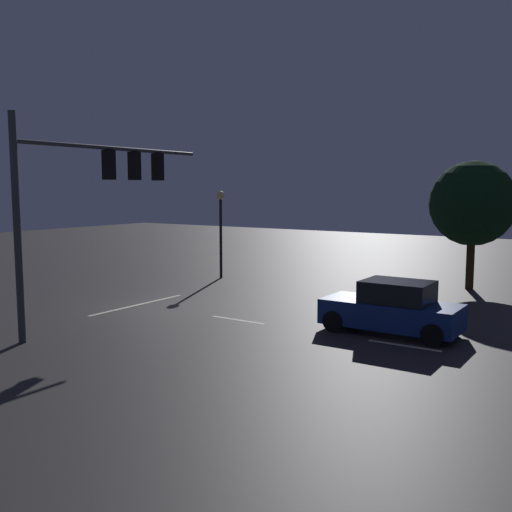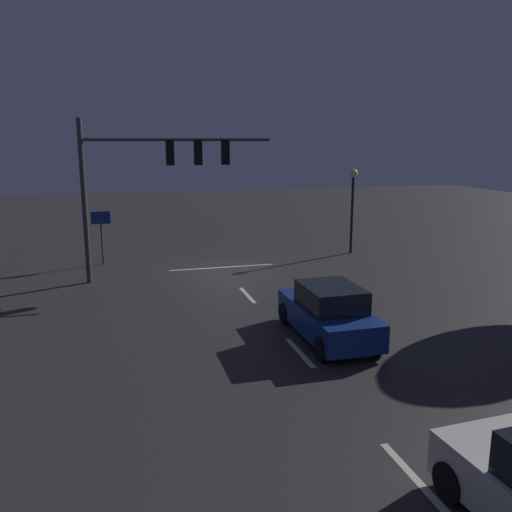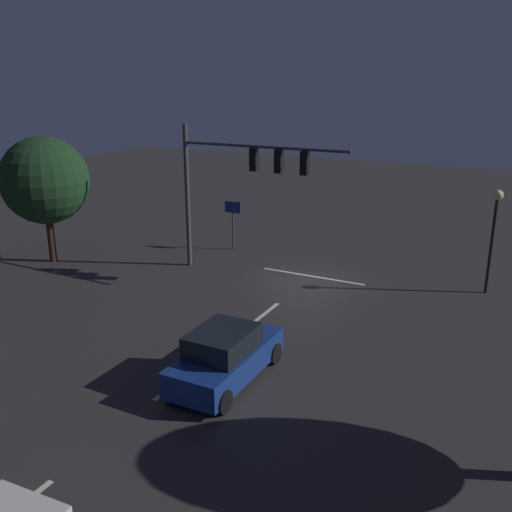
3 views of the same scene
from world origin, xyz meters
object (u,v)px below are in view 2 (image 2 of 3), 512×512
at_px(car_approaching, 328,313).
at_px(street_lamp_left_kerb, 353,194).
at_px(route_sign, 101,226).
at_px(traffic_signal_assembly, 154,169).

height_order(car_approaching, street_lamp_left_kerb, street_lamp_left_kerb).
bearing_deg(car_approaching, route_sign, -61.24).
height_order(car_approaching, route_sign, route_sign).
distance_m(car_approaching, street_lamp_left_kerb, 13.23).
bearing_deg(route_sign, car_approaching, 118.76).
height_order(street_lamp_left_kerb, route_sign, street_lamp_left_kerb).
relative_size(traffic_signal_assembly, street_lamp_left_kerb, 1.81).
relative_size(car_approaching, street_lamp_left_kerb, 0.98).
height_order(traffic_signal_assembly, street_lamp_left_kerb, traffic_signal_assembly).
relative_size(traffic_signal_assembly, route_sign, 3.05).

